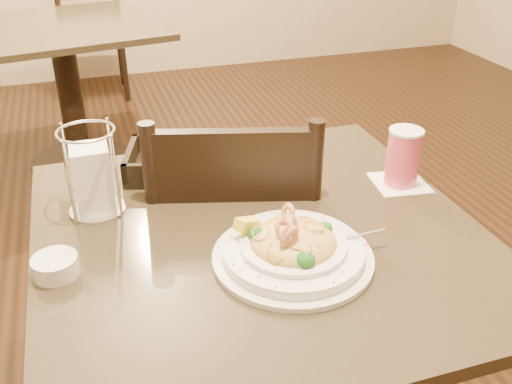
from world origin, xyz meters
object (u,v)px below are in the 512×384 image
object	(u,v)px
dining_chair_far	(91,25)
pasta_bowl	(293,248)
bread_basket	(174,163)
main_table	(259,317)
drink_glass	(403,158)
dining_chair_near	(235,254)
butter_ramekin	(55,266)
side_plate	(268,170)
background_table	(66,72)
napkin_caddy	(93,177)

from	to	relation	value
dining_chair_far	pasta_bowl	bearing A→B (deg)	95.25
pasta_bowl	bread_basket	distance (m)	0.46
main_table	drink_glass	bearing A→B (deg)	13.30
dining_chair_near	bread_basket	distance (m)	0.30
dining_chair_far	butter_ramekin	bearing A→B (deg)	87.40
dining_chair_near	bread_basket	size ratio (longest dim) A/B	3.52
pasta_bowl	side_plate	world-z (taller)	pasta_bowl
background_table	drink_glass	bearing A→B (deg)	-68.90
background_table	napkin_caddy	bearing A→B (deg)	-88.40
bread_basket	butter_ramekin	world-z (taller)	bread_basket
main_table	side_plate	size ratio (longest dim) A/B	4.91
background_table	butter_ramekin	xyz separation A→B (m)	(-0.04, -2.04, 0.25)
main_table	pasta_bowl	distance (m)	0.29
dining_chair_far	main_table	bearing A→B (deg)	94.86
napkin_caddy	dining_chair_far	bearing A→B (deg)	87.37
drink_glass	dining_chair_near	bearing A→B (deg)	154.06
dining_chair_near	side_plate	world-z (taller)	dining_chair_near
butter_ramekin	bread_basket	bearing A→B (deg)	50.35
main_table	bread_basket	world-z (taller)	bread_basket
dining_chair_far	drink_glass	bearing A→B (deg)	102.21
main_table	butter_ramekin	world-z (taller)	butter_ramekin
dining_chair_near	drink_glass	world-z (taller)	dining_chair_near
pasta_bowl	main_table	bearing A→B (deg)	103.67
dining_chair_near	pasta_bowl	size ratio (longest dim) A/B	2.72
napkin_caddy	dining_chair_near	bearing A→B (deg)	14.05
side_plate	background_table	bearing A→B (deg)	104.66
pasta_bowl	bread_basket	xyz separation A→B (m)	(-0.14, 0.43, -0.01)
bread_basket	side_plate	size ratio (longest dim) A/B	1.44
background_table	napkin_caddy	world-z (taller)	napkin_caddy
drink_glass	butter_ramekin	bearing A→B (deg)	-171.54
butter_ramekin	dining_chair_near	bearing A→B (deg)	34.73
napkin_caddy	side_plate	xyz separation A→B (m)	(0.41, 0.06, -0.08)
main_table	background_table	world-z (taller)	same
napkin_caddy	side_plate	world-z (taller)	napkin_caddy
drink_glass	side_plate	xyz separation A→B (m)	(-0.28, 0.15, -0.06)
dining_chair_far	napkin_caddy	bearing A→B (deg)	88.87
dining_chair_near	napkin_caddy	distance (m)	0.47
main_table	dining_chair_far	xyz separation A→B (m)	(-0.18, 3.05, -0.01)
main_table	side_plate	distance (m)	0.35
bread_basket	side_plate	world-z (taller)	bread_basket
napkin_caddy	butter_ramekin	distance (m)	0.24
bread_basket	butter_ramekin	distance (m)	0.44
background_table	bread_basket	bearing A→B (deg)	-81.77
background_table	napkin_caddy	size ratio (longest dim) A/B	5.44
dining_chair_far	butter_ramekin	distance (m)	3.09
background_table	main_table	bearing A→B (deg)	-79.81
drink_glass	napkin_caddy	size ratio (longest dim) A/B	0.71
drink_glass	bread_basket	distance (m)	0.55
dining_chair_far	dining_chair_near	bearing A→B (deg)	95.60
main_table	dining_chair_far	world-z (taller)	dining_chair_far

